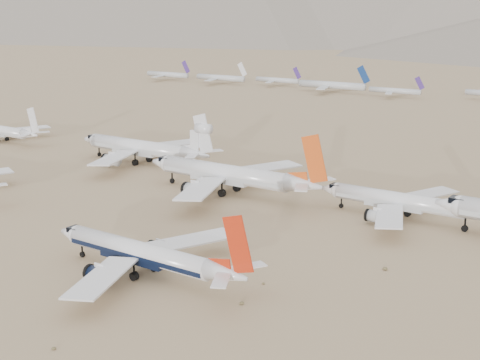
# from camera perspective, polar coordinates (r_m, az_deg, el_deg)

# --- Properties ---
(ground) EXTENTS (7000.00, 7000.00, 0.00)m
(ground) POSITION_cam_1_polar(r_m,az_deg,el_deg) (130.44, -9.15, -8.11)
(ground) COLOR #8C7251
(ground) RESTS_ON ground
(main_airliner) EXTENTS (45.60, 44.54, 16.09)m
(main_airliner) POSITION_cam_1_polar(r_m,az_deg,el_deg) (128.37, -7.99, -6.32)
(main_airliner) COLOR white
(main_airliner) RESTS_ON ground
(row2_gold_tail) EXTENTS (44.14, 43.17, 15.72)m
(row2_gold_tail) POSITION_cam_1_polar(r_m,az_deg,el_deg) (166.78, 14.01, -1.85)
(row2_gold_tail) COLOR white
(row2_gold_tail) RESTS_ON ground
(row2_orange_tail) EXTENTS (55.28, 54.08, 19.72)m
(row2_orange_tail) POSITION_cam_1_polar(r_m,az_deg,el_deg) (184.35, -0.73, 0.43)
(row2_orange_tail) COLOR white
(row2_orange_tail) RESTS_ON ground
(row2_white_trijet) EXTENTS (54.27, 53.04, 19.23)m
(row2_white_trijet) POSITION_cam_1_polar(r_m,az_deg,el_deg) (224.30, -8.12, 2.73)
(row2_white_trijet) COLOR white
(row2_white_trijet) RESTS_ON ground
(row2_white_twin) EXTENTS (42.96, 42.04, 15.35)m
(row2_white_twin) POSITION_cam_1_polar(r_m,az_deg,el_deg) (278.27, -19.72, 3.95)
(row2_white_twin) COLOR white
(row2_white_twin) RESTS_ON ground
(distant_storage_row) EXTENTS (472.19, 55.62, 15.88)m
(distant_storage_row) POSITION_cam_1_polar(r_m,az_deg,el_deg) (416.76, 15.92, 7.31)
(distant_storage_row) COLOR silver
(distant_storage_row) RESTS_ON ground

